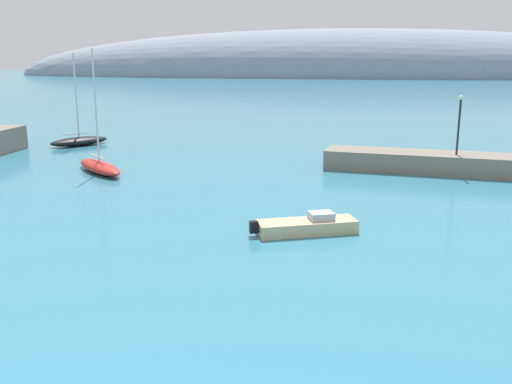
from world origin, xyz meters
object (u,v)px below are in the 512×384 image
Objects in this scene: sailboat_black_near_shore at (79,140)px; sailboat_red_mid_mooring at (100,166)px; motorboat_sand_alongside_breakwater at (307,226)px; harbor_lamp_post at (459,119)px.

sailboat_red_mid_mooring is (7.87, -12.81, -0.02)m from sailboat_black_near_shore.
sailboat_black_near_shore is 0.97× the size of sailboat_red_mid_mooring.
sailboat_red_mid_mooring is at bearing 121.58° from motorboat_sand_alongside_breakwater.
sailboat_red_mid_mooring reaches higher than harbor_lamp_post.
sailboat_red_mid_mooring reaches higher than sailboat_black_near_shore.
harbor_lamp_post is (28.02, 3.73, 3.86)m from sailboat_red_mid_mooring.
sailboat_black_near_shore is 1.64× the size of motorboat_sand_alongside_breakwater.
sailboat_black_near_shore is at bearing 166.49° from sailboat_red_mid_mooring.
harbor_lamp_post reaches higher than motorboat_sand_alongside_breakwater.
harbor_lamp_post is (35.89, -9.08, 3.84)m from sailboat_black_near_shore.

